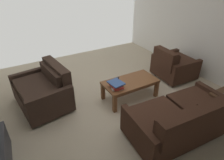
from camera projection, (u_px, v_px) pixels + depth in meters
name	position (u px, v px, depth m)	size (l,w,h in m)	color
ground_plane	(115.00, 104.00, 3.91)	(5.10, 5.85, 0.01)	#B7A88E
wall_left	(211.00, 24.00, 4.35)	(0.12, 5.85, 2.60)	white
sofa_main	(183.00, 119.00, 3.02)	(1.77, 1.01, 0.79)	black
loveseat_near	(44.00, 90.00, 3.72)	(1.00, 1.25, 0.83)	black
coffee_table	(130.00, 84.00, 3.93)	(1.12, 0.58, 0.41)	brown
armchair_side	(173.00, 65.00, 4.70)	(0.91, 0.91, 0.79)	black
book_stack	(116.00, 85.00, 3.65)	(0.27, 0.32, 0.12)	silver
tv_remote	(116.00, 79.00, 3.95)	(0.17, 0.10, 0.02)	black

